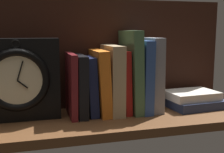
% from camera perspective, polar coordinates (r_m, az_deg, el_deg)
% --- Properties ---
extents(ground_plane, '(0.84, 0.27, 0.03)m').
position_cam_1_polar(ground_plane, '(0.87, 0.20, -8.60)').
color(ground_plane, brown).
extents(back_panel, '(0.84, 0.01, 0.35)m').
position_cam_1_polar(back_panel, '(0.95, -1.90, 4.51)').
color(back_panel, black).
rests_on(back_panel, ground_plane).
extents(book_maroon_dawkins, '(0.02, 0.15, 0.18)m').
position_cam_1_polar(book_maroon_dawkins, '(0.86, -8.03, -1.61)').
color(book_maroon_dawkins, maroon).
rests_on(book_maroon_dawkins, ground_plane).
extents(book_black_skeptic, '(0.03, 0.15, 0.18)m').
position_cam_1_polar(book_black_skeptic, '(0.86, -6.32, -1.71)').
color(book_black_skeptic, black).
rests_on(book_black_skeptic, ground_plane).
extents(book_navy_bierce, '(0.03, 0.12, 0.17)m').
position_cam_1_polar(book_navy_bierce, '(0.87, -4.37, -1.80)').
color(book_navy_bierce, '#192147').
rests_on(book_navy_bierce, ground_plane).
extents(book_orange_pandolfini, '(0.04, 0.15, 0.19)m').
position_cam_1_polar(book_orange_pandolfini, '(0.88, -2.34, -1.08)').
color(book_orange_pandolfini, orange).
rests_on(book_orange_pandolfini, ground_plane).
extents(book_tan_shortstories, '(0.04, 0.15, 0.21)m').
position_cam_1_polar(book_tan_shortstories, '(0.88, 0.07, -0.53)').
color(book_tan_shortstories, tan).
rests_on(book_tan_shortstories, ground_plane).
extents(book_red_requiem, '(0.03, 0.13, 0.19)m').
position_cam_1_polar(book_red_requiem, '(0.89, 2.07, -0.95)').
color(book_red_requiem, red).
rests_on(book_red_requiem, ground_plane).
extents(book_green_romantic, '(0.04, 0.15, 0.25)m').
position_cam_1_polar(book_green_romantic, '(0.90, 3.76, 1.01)').
color(book_green_romantic, '#476B44').
rests_on(book_green_romantic, ground_plane).
extents(book_blue_modern, '(0.03, 0.16, 0.22)m').
position_cam_1_polar(book_blue_modern, '(0.91, 5.66, 0.17)').
color(book_blue_modern, '#2D4C8E').
rests_on(book_blue_modern, ground_plane).
extents(book_gray_chess, '(0.04, 0.14, 0.23)m').
position_cam_1_polar(book_gray_chess, '(0.92, 7.66, 0.49)').
color(book_gray_chess, gray).
rests_on(book_gray_chess, ground_plane).
extents(framed_clock, '(0.23, 0.07, 0.23)m').
position_cam_1_polar(framed_clock, '(0.84, -18.05, -0.60)').
color(framed_clock, black).
rests_on(framed_clock, ground_plane).
extents(book_stack_side, '(0.19, 0.14, 0.05)m').
position_cam_1_polar(book_stack_side, '(0.99, 15.65, -4.39)').
color(book_stack_side, '#232D4C').
rests_on(book_stack_side, ground_plane).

